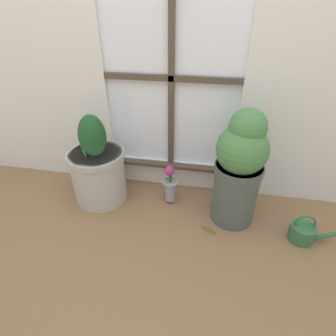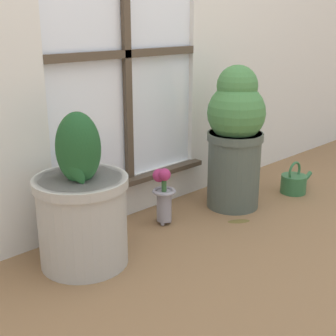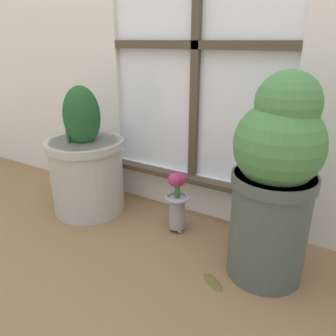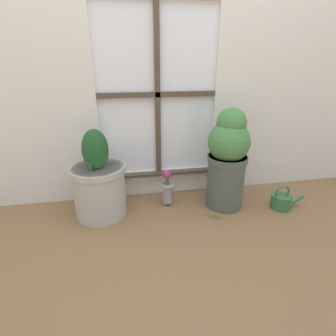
# 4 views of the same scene
# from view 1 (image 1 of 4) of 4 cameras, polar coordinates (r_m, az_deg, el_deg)

# --- Properties ---
(ground_plane) EXTENTS (10.00, 10.00, 0.00)m
(ground_plane) POSITION_cam_1_polar(r_m,az_deg,el_deg) (1.62, -2.73, -13.88)
(ground_plane) COLOR olive
(potted_plant_left) EXTENTS (0.37, 0.37, 0.61)m
(potted_plant_left) POSITION_cam_1_polar(r_m,az_deg,el_deg) (1.79, -15.03, -0.15)
(potted_plant_left) COLOR #B7B2A8
(potted_plant_left) RESTS_ON ground_plane
(potted_plant_right) EXTENTS (0.29, 0.29, 0.72)m
(potted_plant_right) POSITION_cam_1_polar(r_m,az_deg,el_deg) (1.54, 15.23, 0.07)
(potted_plant_right) COLOR #4C564C
(potted_plant_right) RESTS_ON ground_plane
(flower_vase) EXTENTS (0.11, 0.11, 0.28)m
(flower_vase) POSITION_cam_1_polar(r_m,az_deg,el_deg) (1.74, 0.46, -3.10)
(flower_vase) COLOR #99939E
(flower_vase) RESTS_ON ground_plane
(watering_can) EXTENTS (0.25, 0.14, 0.18)m
(watering_can) POSITION_cam_1_polar(r_m,az_deg,el_deg) (1.73, 27.30, -12.29)
(watering_can) COLOR #336B3D
(watering_can) RESTS_ON ground_plane
(fallen_leaf) EXTENTS (0.12, 0.10, 0.01)m
(fallen_leaf) POSITION_cam_1_polar(r_m,az_deg,el_deg) (1.65, 8.81, -13.18)
(fallen_leaf) COLOR brown
(fallen_leaf) RESTS_ON ground_plane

